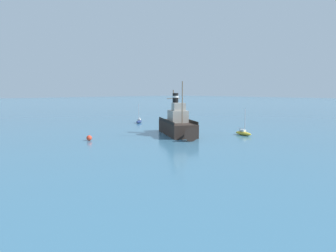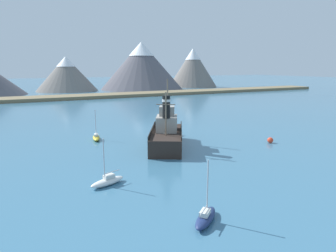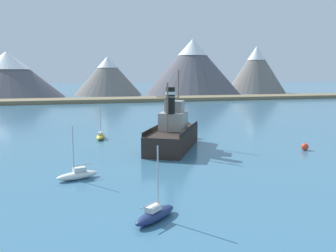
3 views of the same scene
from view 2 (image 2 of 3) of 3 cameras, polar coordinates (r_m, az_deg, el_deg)
ground_plane at (r=44.57m, az=0.04°, el=-4.04°), size 600.00×600.00×0.00m
mountain_ridge at (r=148.82m, az=-23.77°, el=10.35°), size 185.00×45.42×28.13m
shoreline_strip at (r=117.52m, az=-17.20°, el=5.31°), size 240.00×12.00×1.20m
old_tugboat at (r=44.68m, az=-0.22°, el=-1.58°), size 9.92×14.24×9.90m
sailboat_yellow at (r=50.17m, az=-13.50°, el=-2.11°), size 1.87×3.95×4.90m
sailboat_navy at (r=24.15m, az=7.18°, el=-16.83°), size 3.63×3.26×4.90m
sailboat_white at (r=31.26m, az=-11.45°, el=-10.23°), size 3.95×2.28×4.90m
mooring_buoy at (r=49.48m, az=18.90°, el=-2.57°), size 0.90×0.90×0.90m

